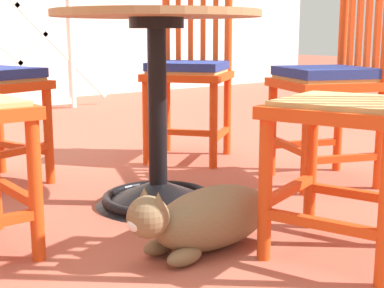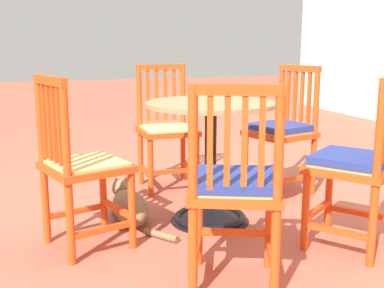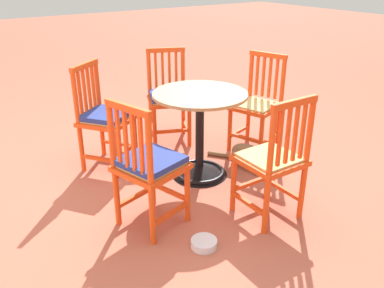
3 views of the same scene
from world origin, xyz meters
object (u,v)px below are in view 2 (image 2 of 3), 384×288
(orange_chair_tucked_in, at_px, (235,189))
(pet_water_bowl, at_px, (238,176))
(orange_chair_at_corner, at_px, (356,166))
(orange_chair_facing_out, at_px, (81,168))
(tabby_cat, at_px, (129,206))
(orange_chair_by_planter, at_px, (282,132))
(cafe_table, at_px, (210,176))
(orange_chair_near_fence, at_px, (167,130))

(orange_chair_tucked_in, distance_m, pet_water_bowl, 1.81)
(orange_chair_tucked_in, height_order, orange_chair_at_corner, same)
(orange_chair_facing_out, xyz_separation_m, tabby_cat, (-0.31, 0.30, -0.34))
(orange_chair_by_planter, bearing_deg, orange_chair_at_corner, -7.02)
(orange_chair_at_corner, bearing_deg, pet_water_bowl, -178.82)
(orange_chair_at_corner, distance_m, tabby_cat, 1.34)
(cafe_table, height_order, orange_chair_by_planter, orange_chair_by_planter)
(orange_chair_near_fence, bearing_deg, pet_water_bowl, 93.04)
(orange_chair_tucked_in, distance_m, orange_chair_at_corner, 0.77)
(tabby_cat, bearing_deg, orange_chair_facing_out, -44.49)
(tabby_cat, relative_size, pet_water_bowl, 4.24)
(tabby_cat, height_order, pet_water_bowl, tabby_cat)
(cafe_table, xyz_separation_m, orange_chair_at_corner, (0.61, 0.57, 0.16))
(orange_chair_near_fence, distance_m, tabby_cat, 0.82)
(cafe_table, relative_size, orange_chair_tucked_in, 0.83)
(orange_chair_tucked_in, distance_m, tabby_cat, 1.05)
(tabby_cat, bearing_deg, cafe_table, 70.83)
(cafe_table, distance_m, orange_chair_at_corner, 0.85)
(orange_chair_near_fence, xyz_separation_m, pet_water_bowl, (-0.03, 0.59, -0.41))
(orange_chair_tucked_in, bearing_deg, orange_chair_facing_out, -137.37)
(orange_chair_facing_out, height_order, pet_water_bowl, orange_chair_facing_out)
(orange_chair_facing_out, xyz_separation_m, orange_chair_tucked_in, (0.64, 0.59, 0.01))
(cafe_table, relative_size, orange_chair_at_corner, 0.83)
(cafe_table, relative_size, orange_chair_facing_out, 0.83)
(orange_chair_at_corner, bearing_deg, orange_chair_facing_out, -109.06)
(orange_chair_by_planter, distance_m, tabby_cat, 1.24)
(orange_chair_at_corner, relative_size, orange_chair_by_planter, 1.00)
(cafe_table, xyz_separation_m, pet_water_bowl, (-0.82, 0.54, -0.26))
(orange_chair_facing_out, xyz_separation_m, pet_water_bowl, (-0.96, 1.31, -0.41))
(orange_chair_tucked_in, bearing_deg, cafe_table, 166.98)
(cafe_table, height_order, pet_water_bowl, cafe_table)
(cafe_table, distance_m, orange_chair_tucked_in, 0.82)
(orange_chair_by_planter, bearing_deg, tabby_cat, -78.45)
(orange_chair_facing_out, bearing_deg, orange_chair_near_fence, 142.45)
(orange_chair_facing_out, bearing_deg, orange_chair_tucked_in, 42.63)
(tabby_cat, bearing_deg, orange_chair_near_fence, 146.45)
(cafe_table, height_order, orange_chair_facing_out, orange_chair_facing_out)
(pet_water_bowl, bearing_deg, orange_chair_at_corner, 1.18)
(cafe_table, xyz_separation_m, tabby_cat, (-0.16, -0.47, -0.19))
(orange_chair_at_corner, xyz_separation_m, tabby_cat, (-0.77, -1.04, -0.35))
(cafe_table, relative_size, orange_chair_by_planter, 0.83)
(cafe_table, bearing_deg, orange_chair_tucked_in, -13.02)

